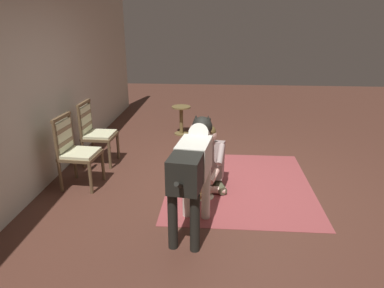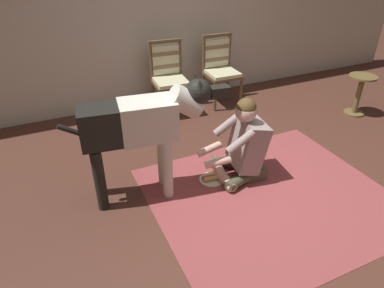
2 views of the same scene
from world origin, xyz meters
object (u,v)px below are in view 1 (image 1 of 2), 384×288
dining_chair_right_of_pair (94,130)px  person_sitting_on_floor (208,162)px  dining_chair_left_of_pair (74,148)px  large_dog (193,163)px  hot_dog_on_plate (204,195)px  round_side_table (181,118)px

dining_chair_right_of_pair → person_sitting_on_floor: bearing=-111.5°
dining_chair_left_of_pair → person_sitting_on_floor: bearing=-86.9°
dining_chair_right_of_pair → large_dog: large_dog is taller
dining_chair_left_of_pair → person_sitting_on_floor: size_ratio=1.13×
dining_chair_left_of_pair → dining_chair_right_of_pair: (0.80, 0.00, 0.00)m
person_sitting_on_floor → dining_chair_left_of_pair: bearing=93.1°
dining_chair_right_of_pair → hot_dog_on_plate: dining_chair_right_of_pair is taller
dining_chair_left_of_pair → person_sitting_on_floor: 1.80m
person_sitting_on_floor → round_side_table: bearing=14.8°
round_side_table → dining_chair_left_of_pair: bearing=153.0°
large_dog → round_side_table: bearing=8.1°
dining_chair_right_of_pair → round_side_table: size_ratio=1.75×
person_sitting_on_floor → large_dog: 1.06m
dining_chair_right_of_pair → hot_dog_on_plate: 2.08m
hot_dog_on_plate → round_side_table: round_side_table is taller
person_sitting_on_floor → hot_dog_on_plate: size_ratio=3.37×
dining_chair_left_of_pair → round_side_table: bearing=-27.0°
person_sitting_on_floor → hot_dog_on_plate: person_sitting_on_floor is taller
dining_chair_left_of_pair → dining_chair_right_of_pair: same height
large_dog → round_side_table: (3.22, 0.46, -0.42)m
dining_chair_left_of_pair → hot_dog_on_plate: 1.83m
person_sitting_on_floor → large_dog: bearing=172.1°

